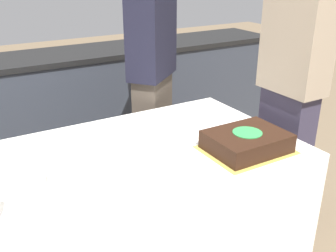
{
  "coord_description": "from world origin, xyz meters",
  "views": [
    {
      "loc": [
        -0.6,
        -1.51,
        1.6
      ],
      "look_at": [
        0.29,
        0.0,
        0.86
      ],
      "focal_mm": 42.0,
      "sensor_mm": 36.0,
      "label": 1
    }
  ],
  "objects_px": {
    "cake": "(247,142)",
    "plate_stack": "(20,180)",
    "person_cutting_cake": "(152,80)",
    "person_seated_right": "(290,97)"
  },
  "relations": [
    {
      "from": "plate_stack",
      "to": "person_cutting_cake",
      "type": "distance_m",
      "value": 1.26
    },
    {
      "from": "cake",
      "to": "plate_stack",
      "type": "distance_m",
      "value": 1.02
    },
    {
      "from": "plate_stack",
      "to": "person_cutting_cake",
      "type": "relative_size",
      "value": 0.12
    },
    {
      "from": "plate_stack",
      "to": "person_cutting_cake",
      "type": "height_order",
      "value": "person_cutting_cake"
    },
    {
      "from": "cake",
      "to": "plate_stack",
      "type": "bearing_deg",
      "value": 169.66
    },
    {
      "from": "person_cutting_cake",
      "to": "person_seated_right",
      "type": "xyz_separation_m",
      "value": [
        0.53,
        -0.7,
        -0.01
      ]
    },
    {
      "from": "cake",
      "to": "person_seated_right",
      "type": "height_order",
      "value": "person_seated_right"
    },
    {
      "from": "person_cutting_cake",
      "to": "cake",
      "type": "bearing_deg",
      "value": 50.19
    },
    {
      "from": "plate_stack",
      "to": "person_seated_right",
      "type": "height_order",
      "value": "person_seated_right"
    },
    {
      "from": "cake",
      "to": "person_cutting_cake",
      "type": "bearing_deg",
      "value": 90.0
    }
  ]
}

